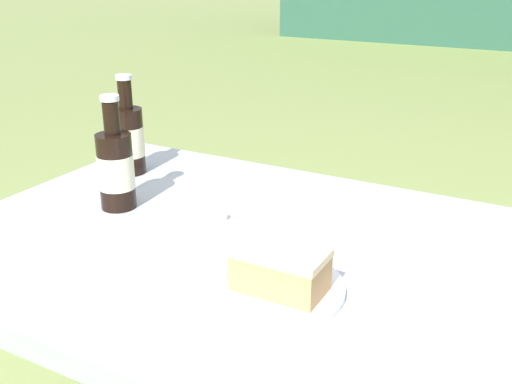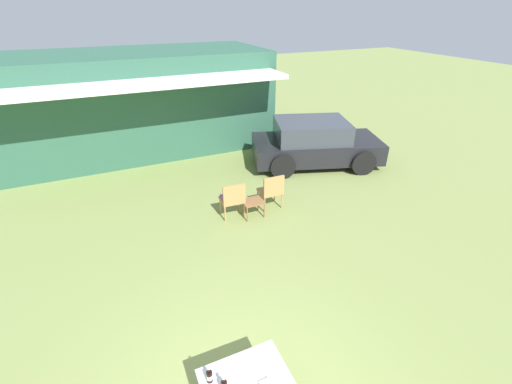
# 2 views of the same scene
# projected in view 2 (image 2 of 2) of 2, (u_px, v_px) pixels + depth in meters

# --- Properties ---
(cabin_building) EXTENTS (8.30, 4.82, 3.09)m
(cabin_building) POSITION_uv_depth(u_px,v_px,m) (139.00, 101.00, 11.29)
(cabin_building) COLOR #2D5B47
(cabin_building) RESTS_ON ground_plane
(parked_car) EXTENTS (4.15, 2.84, 1.37)m
(parked_car) POSITION_uv_depth(u_px,v_px,m) (315.00, 143.00, 10.39)
(parked_car) COLOR black
(parked_car) RESTS_ON ground_plane
(wicker_chair_cushioned) EXTENTS (0.54, 0.48, 0.89)m
(wicker_chair_cushioned) POSITION_uv_depth(u_px,v_px,m) (233.00, 198.00, 7.81)
(wicker_chair_cushioned) COLOR #B2844C
(wicker_chair_cushioned) RESTS_ON ground_plane
(wicker_chair_plain) EXTENTS (0.52, 0.45, 0.89)m
(wicker_chair_plain) POSITION_uv_depth(u_px,v_px,m) (272.00, 190.00, 8.14)
(wicker_chair_plain) COLOR #B2844C
(wicker_chair_plain) RESTS_ON ground_plane
(garden_side_table) EXTENTS (0.48, 0.41, 0.40)m
(garden_side_table) POSITION_uv_depth(u_px,v_px,m) (253.00, 203.00, 7.91)
(garden_side_table) COLOR brown
(garden_side_table) RESTS_ON ground_plane
(cola_bottle_far) EXTENTS (0.07, 0.07, 0.22)m
(cola_bottle_far) POSITION_uv_depth(u_px,v_px,m) (209.00, 376.00, 3.75)
(cola_bottle_far) COLOR black
(cola_bottle_far) RESTS_ON patio_table
(loose_bottle_cap) EXTENTS (0.03, 0.03, 0.01)m
(loose_bottle_cap) POSITION_uv_depth(u_px,v_px,m) (240.00, 379.00, 3.80)
(loose_bottle_cap) COLOR silver
(loose_bottle_cap) RESTS_ON patio_table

